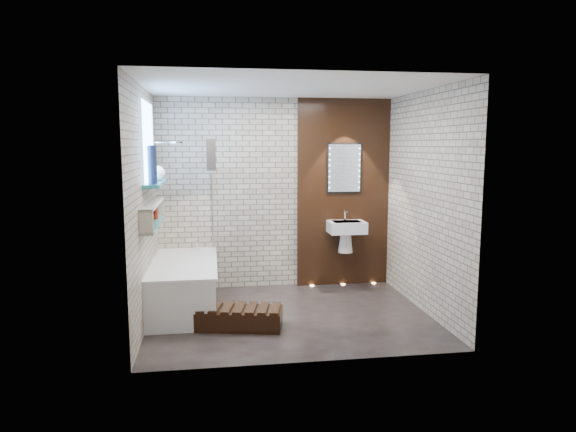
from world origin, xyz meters
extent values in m
plane|color=black|center=(0.00, 0.00, 0.00)|extent=(3.20, 3.20, 0.00)
cube|color=#A0907F|center=(0.00, 1.30, 1.30)|extent=(3.20, 0.04, 2.60)
cube|color=#A0907F|center=(0.00, -1.30, 1.30)|extent=(3.20, 0.04, 2.60)
cube|color=#A0907F|center=(-1.60, 0.00, 1.30)|extent=(0.04, 2.60, 2.60)
cube|color=#A0907F|center=(1.60, 0.00, 1.30)|extent=(0.04, 2.60, 2.60)
plane|color=white|center=(0.00, 0.00, 2.60)|extent=(3.20, 3.20, 0.00)
cube|color=black|center=(0.95, 1.27, 1.30)|extent=(1.30, 0.06, 2.60)
cube|color=#7FADE0|center=(-1.59, 0.35, 2.00)|extent=(0.03, 1.00, 0.90)
cube|color=teal|center=(-1.51, 0.35, 1.53)|extent=(0.18, 1.00, 0.04)
cube|color=teal|center=(-1.53, 0.15, 1.08)|extent=(0.14, 1.30, 0.03)
cube|color=#B2A899|center=(-1.53, 0.15, 1.32)|extent=(0.14, 1.30, 0.03)
cube|color=#B2A899|center=(-1.53, -0.48, 1.20)|extent=(0.14, 0.03, 0.26)
cube|color=#B2A899|center=(-1.53, 0.79, 1.20)|extent=(0.14, 0.03, 0.26)
cube|color=white|center=(-1.23, 0.45, 0.28)|extent=(0.75, 1.70, 0.55)
cube|color=white|center=(-1.23, 0.45, 0.57)|extent=(0.79, 1.74, 0.03)
cylinder|color=silver|center=(-1.08, 1.18, 0.64)|extent=(0.04, 0.04, 0.12)
cube|color=white|center=(-0.87, 0.89, 1.28)|extent=(0.01, 0.78, 1.40)
cube|color=#292521|center=(-0.87, 0.73, 1.85)|extent=(0.11, 0.29, 0.38)
cylinder|color=silver|center=(-1.30, 0.95, 2.00)|extent=(0.18, 0.18, 0.02)
cube|color=white|center=(0.95, 1.06, 0.85)|extent=(0.50, 0.36, 0.16)
cone|color=white|center=(0.95, 1.11, 0.63)|extent=(0.20, 0.20, 0.28)
cylinder|color=silver|center=(0.95, 1.16, 1.00)|extent=(0.03, 0.03, 0.14)
cube|color=black|center=(0.95, 1.24, 1.65)|extent=(0.50, 0.02, 0.70)
cube|color=silver|center=(0.95, 1.23, 1.65)|extent=(0.45, 0.01, 0.65)
cube|color=black|center=(-0.60, -0.30, 0.10)|extent=(0.98, 0.59, 0.20)
cylinder|color=maroon|center=(-1.53, 0.47, 1.17)|extent=(0.05, 0.05, 0.14)
cylinder|color=#9F6918|center=(-1.53, -0.04, 1.16)|extent=(0.06, 0.06, 0.11)
cylinder|color=maroon|center=(-1.53, -0.25, 1.16)|extent=(0.05, 0.05, 0.12)
cylinder|color=#16213D|center=(-1.50, 0.01, 1.76)|extent=(0.10, 0.10, 0.42)
sphere|color=white|center=(-1.50, 0.52, 1.64)|extent=(0.18, 0.18, 0.18)
cylinder|color=#FFD899|center=(0.50, 1.20, 0.01)|extent=(0.06, 0.06, 0.01)
cylinder|color=#FFD899|center=(0.95, 1.20, 0.01)|extent=(0.06, 0.06, 0.01)
cylinder|color=#FFD899|center=(1.40, 1.20, 0.01)|extent=(0.06, 0.06, 0.01)
camera|label=1|loc=(-0.88, -5.70, 1.97)|focal=32.08mm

